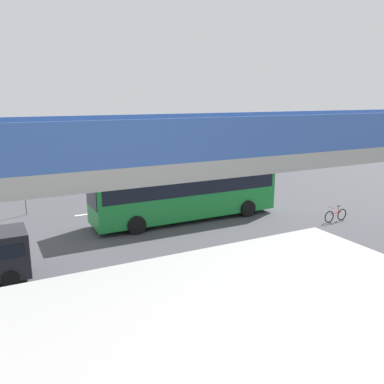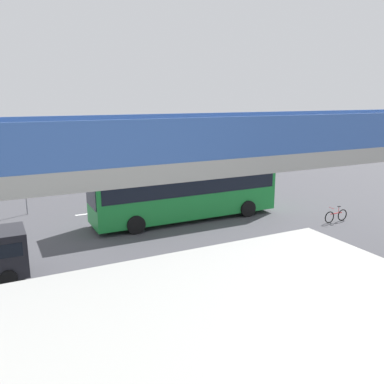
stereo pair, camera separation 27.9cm
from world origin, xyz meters
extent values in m
plane|color=#424247|center=(0.00, 0.00, 0.00)|extent=(80.00, 80.00, 0.00)
cube|color=#1E8C38|center=(-0.99, 0.62, 1.72)|extent=(11.50, 2.55, 2.86)
cube|color=black|center=(-0.99, 0.62, 2.23)|extent=(11.04, 2.59, 0.90)
cube|color=white|center=(-0.99, 0.62, 3.03)|extent=(11.27, 2.58, 0.20)
cube|color=black|center=(4.77, 0.62, 2.06)|extent=(0.04, 2.24, 1.20)
cylinder|color=black|center=(2.69, 1.89, 0.52)|extent=(1.04, 0.30, 1.04)
cylinder|color=black|center=(2.69, -0.66, 0.52)|extent=(1.04, 0.30, 1.04)
cylinder|color=black|center=(-4.67, 1.89, 0.52)|extent=(1.04, 0.30, 1.04)
cylinder|color=black|center=(-4.67, -0.66, 0.52)|extent=(1.04, 0.30, 1.04)
cylinder|color=black|center=(9.31, 5.69, 0.34)|extent=(0.68, 0.22, 0.68)
cylinder|color=black|center=(9.31, 3.74, 0.34)|extent=(0.68, 0.22, 0.68)
torus|color=black|center=(-8.28, 5.21, 0.36)|extent=(0.72, 0.06, 0.72)
torus|color=black|center=(-9.33, 5.21, 0.36)|extent=(0.72, 0.06, 0.72)
cube|color=red|center=(-8.81, 5.21, 0.54)|extent=(0.89, 0.04, 0.04)
cylinder|color=red|center=(-9.00, 5.21, 0.74)|extent=(0.03, 0.03, 0.40)
cube|color=black|center=(-9.00, 5.21, 0.94)|extent=(0.20, 0.08, 0.04)
cylinder|color=red|center=(-8.41, 5.21, 0.91)|extent=(0.02, 0.44, 0.02)
cylinder|color=slate|center=(7.69, -4.90, 1.40)|extent=(0.08, 0.08, 2.80)
cube|color=yellow|center=(7.69, -4.90, 2.50)|extent=(0.04, 0.60, 0.60)
cube|color=silver|center=(-4.00, -3.23, 0.00)|extent=(2.00, 0.20, 0.01)
cube|color=silver|center=(0.00, -3.23, 0.00)|extent=(2.00, 0.20, 0.01)
cube|color=silver|center=(4.00, -3.23, 0.00)|extent=(2.00, 0.20, 0.01)
cube|color=#9E9E99|center=(0.00, 11.95, 5.52)|extent=(29.65, 2.60, 0.50)
cube|color=#3359A5|center=(0.00, 10.70, 6.32)|extent=(29.65, 0.08, 1.10)
cube|color=#3359A5|center=(0.00, 13.20, 6.32)|extent=(29.65, 0.08, 1.10)
cube|color=#192333|center=(7.07, 14.98, 1.89)|extent=(7.65, 0.04, 2.94)
camera|label=1|loc=(9.71, 22.16, 7.38)|focal=37.99mm
camera|label=2|loc=(9.46, 22.29, 7.38)|focal=37.99mm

